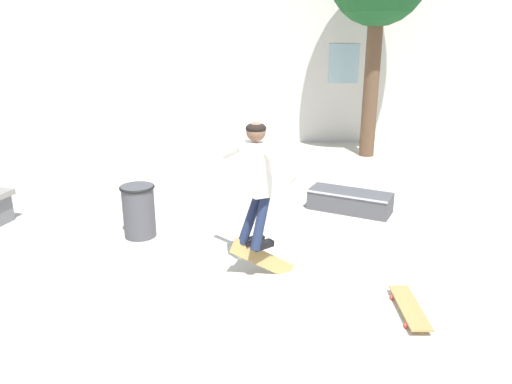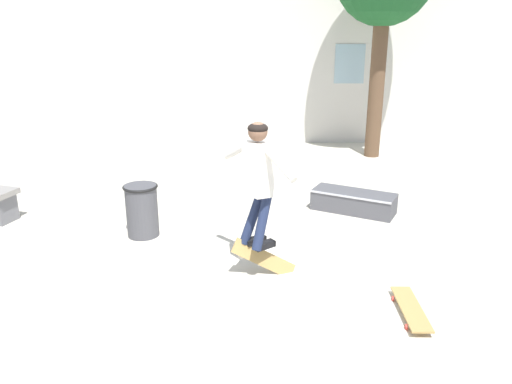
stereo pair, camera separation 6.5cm
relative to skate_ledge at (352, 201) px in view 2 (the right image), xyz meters
The scene contains 7 objects.
ground_plane 2.94m from the skate_ledge, 119.16° to the right, with size 40.00×40.00×0.00m, color beige.
building_backdrop 5.60m from the skate_ledge, 105.91° to the left, with size 14.52×0.52×5.36m.
skate_ledge is the anchor object (origin of this frame).
trash_bin 3.22m from the skate_ledge, 163.17° to the right, with size 0.47×0.47×0.73m.
skater 2.77m from the skate_ledge, 125.76° to the right, with size 0.81×1.03×1.44m.
skateboard_flipping 2.51m from the skate_ledge, 124.65° to the right, with size 0.76×0.26×0.56m.
skateboard_resting 2.93m from the skate_ledge, 89.25° to the right, with size 0.25×0.85×0.08m.
Camera 2 is at (-0.09, -4.73, 2.78)m, focal length 35.00 mm.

